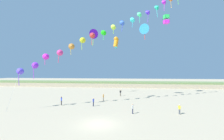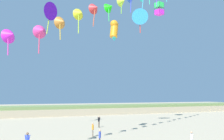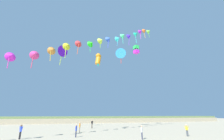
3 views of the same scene
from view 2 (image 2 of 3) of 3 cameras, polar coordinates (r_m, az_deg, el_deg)
name	(u,v)px [view 2 (image 2 of 3)]	position (r m, az deg, el deg)	size (l,w,h in m)	color
dune_ridge	(60,110)	(58.51, -12.47, -9.43)	(120.00, 10.15, 2.17)	tan
person_near_right	(99,121)	(35.02, -3.18, -12.10)	(0.54, 0.37, 1.66)	#726656
person_far_left	(100,137)	(22.48, -2.96, -15.70)	(0.25, 0.52, 1.51)	#282D4C
person_far_right	(192,139)	(22.54, 18.63, -15.38)	(0.25, 0.52, 1.50)	#282D4C
person_far_center	(93,129)	(27.41, -4.64, -13.89)	(0.21, 0.55, 1.56)	#726656
kite_banner_string	(121,2)	(27.88, 2.22, 16.13)	(31.02, 15.66, 24.22)	#5C45E8
large_kite_low_lead	(49,11)	(35.79, -15.01, 13.48)	(2.78, 2.51, 4.62)	#6214D1
large_kite_mid_trail	(159,9)	(44.44, 11.28, 14.24)	(1.52, 1.52, 2.18)	#EF2AE1
large_kite_high_solo	(114,30)	(29.45, 0.51, 9.68)	(1.54, 1.51, 2.63)	orange
large_kite_outer_drift	(140,17)	(37.83, 6.73, 12.54)	(2.72, 2.14, 3.83)	#3098D8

